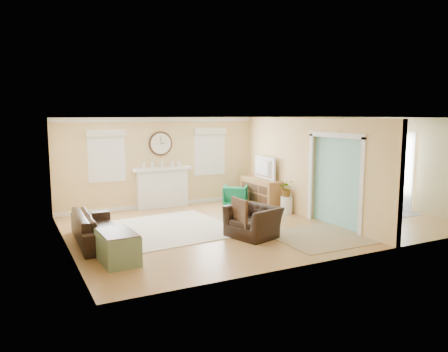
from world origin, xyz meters
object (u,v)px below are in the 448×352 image
Objects in this scene: sofa at (98,227)px; eames_chair at (253,222)px; dining_table at (345,198)px; green_chair at (235,196)px; credenza at (262,192)px.

sofa is 2.10× the size of eames_chair.
dining_table is at bearing 92.13° from eames_chair.
sofa reaches higher than green_chair.
green_chair is at bearing 141.59° from eames_chair.
dining_table is at bearing -176.94° from green_chair.
green_chair is 3.16m from dining_table.
dining_table is at bearing -36.87° from credenza.
dining_table is (3.86, 1.34, -0.04)m from eames_chair.
green_chair is (1.19, 3.03, -0.03)m from eames_chair.
sofa is 7.00m from dining_table.
credenza reaches higher than eames_chair.
credenza is (1.94, 2.78, 0.06)m from eames_chair.
sofa is at bearing 103.62° from dining_table.
eames_chair reaches higher than sofa.
green_chair is at bearing 161.28° from credenza.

